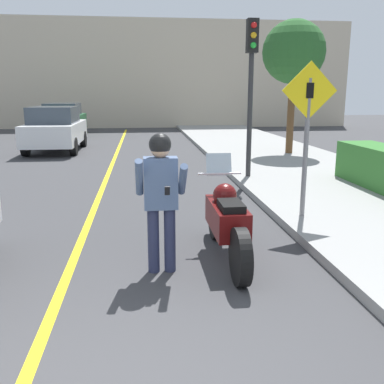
# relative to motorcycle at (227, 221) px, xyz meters

# --- Properties ---
(road_center_line) EXTENTS (0.12, 36.00, 0.01)m
(road_center_line) POSITION_rel_motorcycle_xyz_m (-2.02, 3.22, -0.52)
(road_center_line) COLOR yellow
(road_center_line) RESTS_ON ground
(building_backdrop) EXTENTS (28.00, 1.20, 6.71)m
(building_backdrop) POSITION_rel_motorcycle_xyz_m (-1.42, 23.22, 2.83)
(building_backdrop) COLOR beige
(building_backdrop) RESTS_ON ground
(motorcycle) EXTENTS (0.62, 2.32, 1.32)m
(motorcycle) POSITION_rel_motorcycle_xyz_m (0.00, 0.00, 0.00)
(motorcycle) COLOR black
(motorcycle) RESTS_ON ground
(person_biker) EXTENTS (0.59, 0.47, 1.71)m
(person_biker) POSITION_rel_motorcycle_xyz_m (-0.87, -0.35, 0.52)
(person_biker) COLOR #282D4C
(person_biker) RESTS_ON ground
(crossing_sign) EXTENTS (0.91, 0.08, 2.51)m
(crossing_sign) POSITION_rel_motorcycle_xyz_m (1.58, 1.39, 1.13)
(crossing_sign) COLOR slate
(crossing_sign) RESTS_ON sidewalk_curb
(traffic_light) EXTENTS (0.26, 0.30, 3.71)m
(traffic_light) POSITION_rel_motorcycle_xyz_m (1.54, 4.96, 2.19)
(traffic_light) COLOR #2D2D30
(traffic_light) RESTS_ON sidewalk_curb
(street_tree) EXTENTS (2.08, 2.08, 4.41)m
(street_tree) POSITION_rel_motorcycle_xyz_m (4.00, 9.04, 2.95)
(street_tree) COLOR brown
(street_tree) RESTS_ON sidewalk_curb
(parked_car_white) EXTENTS (1.88, 4.20, 1.68)m
(parked_car_white) POSITION_rel_motorcycle_xyz_m (-4.32, 11.48, 0.34)
(parked_car_white) COLOR black
(parked_car_white) RESTS_ON ground
(parked_car_green) EXTENTS (1.88, 4.20, 1.68)m
(parked_car_green) POSITION_rel_motorcycle_xyz_m (-5.05, 17.57, 0.34)
(parked_car_green) COLOR black
(parked_car_green) RESTS_ON ground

